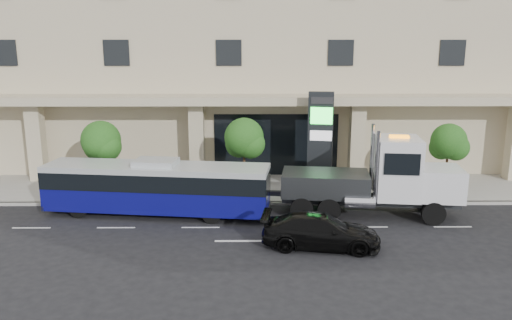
% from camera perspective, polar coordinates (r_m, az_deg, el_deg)
% --- Properties ---
extents(ground, '(120.00, 120.00, 0.00)m').
position_cam_1_polar(ground, '(25.31, 3.09, -6.50)').
color(ground, black).
rests_on(ground, ground).
extents(sidewalk, '(120.00, 6.00, 0.15)m').
position_cam_1_polar(sidewalk, '(30.04, 2.52, -3.22)').
color(sidewalk, gray).
rests_on(sidewalk, ground).
extents(curb, '(120.00, 0.30, 0.15)m').
position_cam_1_polar(curb, '(27.18, 2.84, -4.96)').
color(curb, gray).
rests_on(curb, ground).
extents(convention_center, '(60.00, 17.60, 20.00)m').
position_cam_1_polar(convention_center, '(39.33, 1.88, 15.14)').
color(convention_center, tan).
rests_on(convention_center, ground).
extents(tree_left, '(2.27, 2.20, 4.22)m').
position_cam_1_polar(tree_left, '(29.18, -17.24, 1.86)').
color(tree_left, '#422B19').
rests_on(tree_left, sidewalk).
extents(tree_mid, '(2.28, 2.20, 4.38)m').
position_cam_1_polar(tree_mid, '(27.90, -1.32, 2.27)').
color(tree_mid, '#422B19').
rests_on(tree_mid, sidewalk).
extents(tree_right, '(2.10, 2.00, 4.04)m').
position_cam_1_polar(tree_right, '(30.05, 21.19, 1.73)').
color(tree_right, '#422B19').
rests_on(tree_right, sidewalk).
extents(city_bus, '(11.54, 3.80, 2.87)m').
position_cam_1_polar(city_bus, '(25.72, -11.26, -3.01)').
color(city_bus, black).
rests_on(city_bus, ground).
extents(tow_truck, '(10.04, 3.53, 4.54)m').
position_cam_1_polar(tow_truck, '(25.70, 13.81, -2.21)').
color(tow_truck, '#2D3033').
rests_on(tow_truck, ground).
extents(black_sedan, '(5.24, 2.71, 1.45)m').
position_cam_1_polar(black_sedan, '(21.57, 7.40, -8.02)').
color(black_sedan, black).
rests_on(black_sedan, ground).
extents(signage_pylon, '(1.50, 0.79, 5.73)m').
position_cam_1_polar(signage_pylon, '(29.11, 7.34, 2.22)').
color(signage_pylon, black).
rests_on(signage_pylon, sidewalk).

